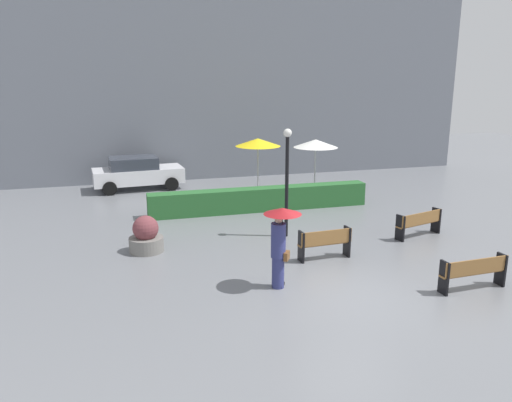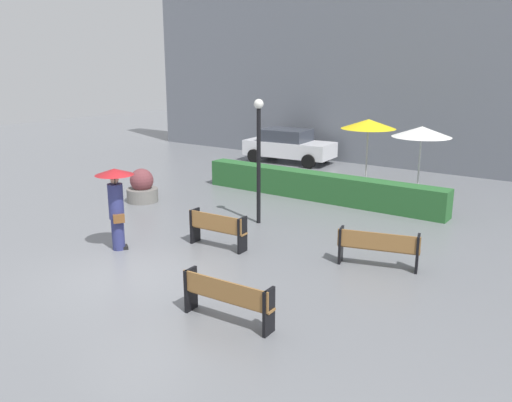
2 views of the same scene
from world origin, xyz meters
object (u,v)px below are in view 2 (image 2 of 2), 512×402
Objects in this scene: lamp_post at (259,148)px; patio_umbrella_yellow at (369,124)px; bench_near_right at (227,297)px; pedestrian_with_umbrella at (116,198)px; parked_car at (288,145)px; planter_pot at (142,188)px; patio_umbrella_white at (422,132)px; bench_mid_center at (217,228)px; bench_far_right at (378,246)px.

lamp_post reaches higher than patio_umbrella_yellow.
pedestrian_with_umbrella is (-4.72, 1.49, 0.86)m from bench_near_right.
patio_umbrella_yellow reaches higher than parked_car.
patio_umbrella_white is (7.78, 5.28, 1.94)m from planter_pot.
patio_umbrella_yellow is 1.00× the size of patio_umbrella_white.
lamp_post is 10.07m from parked_car.
pedestrian_with_umbrella is 4.96m from planter_pot.
patio_umbrella_yellow reaches higher than bench_mid_center.
parked_car reaches higher than bench_mid_center.
patio_umbrella_yellow is (-2.42, 11.56, 1.92)m from bench_near_right.
bench_far_right is at bearing 74.26° from bench_near_right.
pedestrian_with_umbrella is at bearing -155.34° from bench_far_right.
bench_far_right is 0.89× the size of pedestrian_with_umbrella.
pedestrian_with_umbrella reaches higher than planter_pot.
parked_car is (0.19, 9.16, 0.33)m from planter_pot.
bench_near_right is at bearing -89.63° from patio_umbrella_white.
planter_pot is at bearing -91.21° from parked_car.
patio_umbrella_yellow reaches higher than bench_far_right.
lamp_post reaches higher than bench_near_right.
parked_car is (-5.24, 2.84, -1.62)m from patio_umbrella_yellow.
patio_umbrella_white is at bearing 90.37° from bench_near_right.
pedestrian_with_umbrella is at bearing -111.39° from lamp_post.
patio_umbrella_yellow is at bearing 101.81° from bench_near_right.
bench_far_right is 1.65× the size of planter_pot.
lamp_post is 6.10m from patio_umbrella_yellow.
bench_near_right is 16.30m from parked_car.
lamp_post reaches higher than planter_pot.
parked_car reaches higher than bench_far_right.
bench_near_right is at bearing -17.58° from pedestrian_with_umbrella.
bench_near_right is 0.44× the size of parked_car.
patio_umbrella_white is at bearing -27.08° from parked_car.
planter_pot is (-9.03, 1.03, -0.03)m from bench_far_right.
bench_mid_center is 5.52m from planter_pot.
lamp_post is at bearing 119.76° from bench_near_right.
bench_mid_center is 1.43× the size of planter_pot.
parked_car is (-8.84, 10.19, 0.29)m from bench_far_right.
bench_far_right is at bearing 15.79° from bench_mid_center.
bench_near_right is at bearing -78.19° from patio_umbrella_yellow.
bench_far_right is 1.15× the size of bench_mid_center.
lamp_post is (-3.15, 5.50, 1.75)m from bench_near_right.
patio_umbrella_white reaches higher than pedestrian_with_umbrella.
parked_car is at bearing 113.40° from bench_mid_center.
planter_pot is 5.03m from lamp_post.
pedestrian_with_umbrella is 10.38m from patio_umbrella_yellow.
patio_umbrella_yellow is (2.30, 10.06, 1.06)m from pedestrian_with_umbrella.
planter_pot is at bearing -145.83° from patio_umbrella_white.
bench_near_right is 0.73× the size of patio_umbrella_yellow.
patio_umbrella_white reaches higher than planter_pot.
patio_umbrella_white reaches higher than bench_far_right.
lamp_post is at bearing 99.06° from bench_mid_center.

